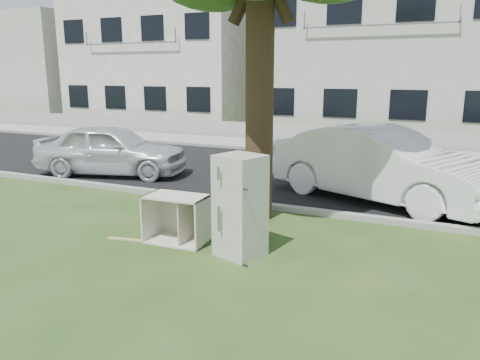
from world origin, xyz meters
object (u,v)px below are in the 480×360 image
at_px(car_center, 380,164).
at_px(car_left, 112,150).
at_px(cabinet, 177,219).
at_px(fridge, 240,206).

relative_size(car_center, car_left, 1.20).
bearing_deg(car_left, cabinet, -145.00).
xyz_separation_m(cabinet, car_center, (2.78, 4.17, 0.43)).
xyz_separation_m(cabinet, car_left, (-4.58, 3.94, 0.31)).
xyz_separation_m(fridge, car_center, (1.55, 4.28, 0.03)).
distance_m(car_center, car_left, 7.37).
height_order(fridge, car_left, fridge).
relative_size(cabinet, car_center, 0.21).
relative_size(cabinet, car_left, 0.25).
bearing_deg(fridge, cabinet, -166.21).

